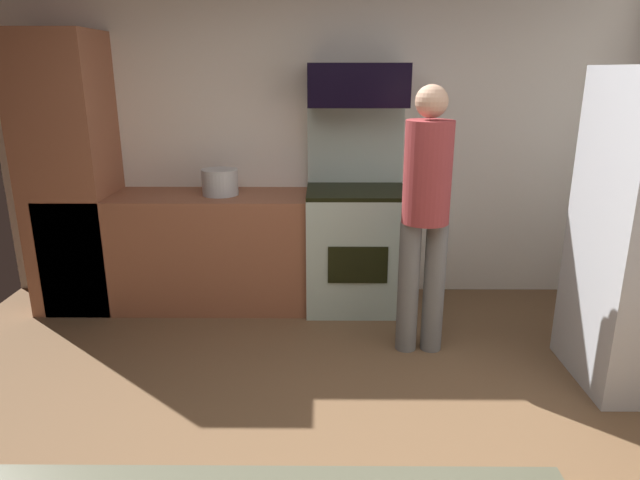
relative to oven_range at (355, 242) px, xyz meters
name	(u,v)px	position (x,y,z in m)	size (l,w,h in m)	color
ground_plane	(316,469)	(-0.29, -1.98, -0.53)	(5.20, 4.80, 0.02)	brown
wall_back	(320,137)	(-0.29, 0.36, 0.78)	(5.20, 0.12, 2.60)	silver
lower_cabinet_run	(206,250)	(-1.19, 0.00, -0.07)	(2.40, 0.60, 0.90)	#94573C
cabinet_column	(71,175)	(-2.19, 0.00, 0.53)	(0.60, 0.60, 2.10)	#94573C
oven_range	(355,242)	(0.00, 0.00, 0.00)	(0.76, 0.65, 1.56)	#AEC3B6
microwave	(358,85)	(0.00, 0.08, 1.20)	(0.74, 0.38, 0.31)	black
person_cook	(426,209)	(0.39, -0.77, 0.46)	(0.31, 0.30, 1.74)	slate
stock_pot	(220,182)	(-1.05, 0.00, 0.48)	(0.27, 0.27, 0.20)	#B8BEC2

